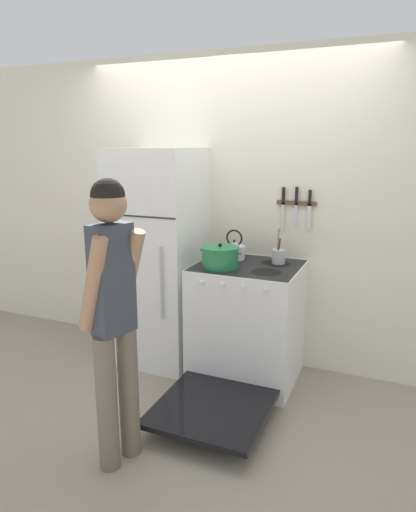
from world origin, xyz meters
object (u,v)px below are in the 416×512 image
Objects in this scene: stove_range at (246,324)px; utensil_jar at (279,256)px; tea_kettle at (234,250)px; person at (114,309)px; dutch_oven_pot at (220,257)px; refrigerator at (158,258)px.

utensil_jar is at bearing 42.96° from stove_range.
tea_kettle is 0.15× the size of person.
dutch_oven_pot is 0.20× the size of person.
refrigerator reaches higher than tea_kettle.
refrigerator reaches higher than dutch_oven_pot.
tea_kettle is 0.36m from utensil_jar.
person reaches higher than stove_range.
dutch_oven_pot is at bearing -142.94° from utensil_jar.
refrigerator is at bearing -170.47° from tea_kettle.
refrigerator is 1.36m from person.
stove_range is 0.87× the size of person.
person is (-0.19, -1.12, -0.06)m from dutch_oven_pot.
utensil_jar is 1.51m from person.
dutch_oven_pot is 0.28m from tea_kettle.
refrigerator is 6.53× the size of utensil_jar.
refrigerator is 0.66m from dutch_oven_pot.
utensil_jar is at bearing 37.06° from dutch_oven_pot.
stove_range is 5.94× the size of tea_kettle.
refrigerator reaches higher than utensil_jar.
stove_range is 4.42× the size of dutch_oven_pot.
stove_range is 1.36m from person.
dutch_oven_pot reaches higher than stove_range.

